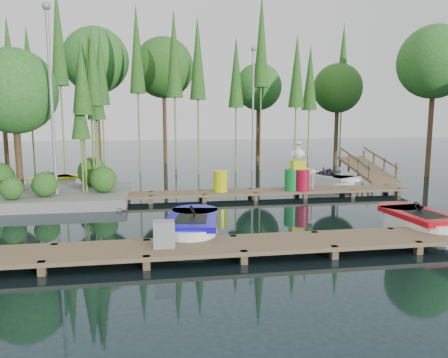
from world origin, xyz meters
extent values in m
plane|color=#1A2C31|center=(0.00, 0.00, 0.00)|extent=(90.00, 90.00, 0.00)
cube|color=brown|center=(0.00, -4.50, 0.25)|extent=(18.00, 1.50, 0.10)
cube|color=brown|center=(-4.30, -5.13, 0.05)|extent=(0.16, 0.16, 0.50)
cube|color=brown|center=(-4.30, -3.87, 0.05)|extent=(0.16, 0.16, 0.50)
cube|color=brown|center=(-2.15, -5.13, 0.05)|extent=(0.16, 0.16, 0.50)
cube|color=brown|center=(-2.15, -3.87, 0.05)|extent=(0.16, 0.16, 0.50)
cube|color=brown|center=(0.00, -5.13, 0.05)|extent=(0.16, 0.16, 0.50)
cube|color=brown|center=(0.00, -3.87, 0.05)|extent=(0.16, 0.16, 0.50)
cube|color=brown|center=(2.15, -5.13, 0.05)|extent=(0.16, 0.16, 0.50)
cube|color=brown|center=(2.15, -3.87, 0.05)|extent=(0.16, 0.16, 0.50)
cube|color=brown|center=(4.30, -5.13, 0.05)|extent=(0.16, 0.16, 0.50)
cube|color=brown|center=(4.30, -3.87, 0.05)|extent=(0.16, 0.16, 0.50)
cube|color=brown|center=(1.00, 2.50, 0.25)|extent=(15.00, 1.20, 0.10)
cube|color=brown|center=(-6.10, 2.02, 0.05)|extent=(0.16, 0.16, 0.50)
cube|color=brown|center=(-6.10, 2.98, 0.05)|extent=(0.16, 0.16, 0.50)
cube|color=brown|center=(-4.07, 2.02, 0.05)|extent=(0.16, 0.16, 0.50)
cube|color=brown|center=(-4.07, 2.98, 0.05)|extent=(0.16, 0.16, 0.50)
cube|color=brown|center=(-2.04, 2.02, 0.05)|extent=(0.16, 0.16, 0.50)
cube|color=brown|center=(-2.04, 2.98, 0.05)|extent=(0.16, 0.16, 0.50)
cube|color=brown|center=(-0.01, 2.02, 0.05)|extent=(0.16, 0.16, 0.50)
cube|color=brown|center=(-0.01, 2.98, 0.05)|extent=(0.16, 0.16, 0.50)
cube|color=brown|center=(2.01, 2.02, 0.05)|extent=(0.16, 0.16, 0.50)
cube|color=brown|center=(2.01, 2.98, 0.05)|extent=(0.16, 0.16, 0.50)
cube|color=brown|center=(4.04, 2.02, 0.05)|extent=(0.16, 0.16, 0.50)
cube|color=brown|center=(4.04, 2.98, 0.05)|extent=(0.16, 0.16, 0.50)
cube|color=brown|center=(6.07, 2.02, 0.05)|extent=(0.16, 0.16, 0.50)
cube|color=brown|center=(6.07, 2.98, 0.05)|extent=(0.16, 0.16, 0.50)
cube|color=brown|center=(8.10, 2.02, 0.05)|extent=(0.16, 0.16, 0.50)
cube|color=brown|center=(8.10, 2.98, 0.05)|extent=(0.16, 0.16, 0.50)
cube|color=slate|center=(-6.00, 3.00, 0.18)|extent=(6.20, 4.20, 0.42)
sphere|color=#2E6520|center=(-7.80, 3.60, 0.94)|extent=(1.10, 1.10, 1.10)
sphere|color=#2E6520|center=(-5.80, 2.00, 0.84)|extent=(0.90, 0.90, 0.90)
sphere|color=#2E6520|center=(-4.40, 4.20, 0.99)|extent=(1.20, 1.20, 1.20)
sphere|color=#2E6520|center=(-6.80, 1.60, 0.79)|extent=(0.80, 0.80, 0.80)
sphere|color=#2E6520|center=(-3.80, 2.60, 0.89)|extent=(1.00, 1.00, 1.00)
cylinder|color=#49331F|center=(-7.00, 3.40, 2.00)|extent=(0.24, 0.24, 3.60)
sphere|color=#317529|center=(-7.00, 3.40, 4.20)|extent=(3.20, 3.20, 3.20)
cylinder|color=olive|center=(-4.25, 3.56, 2.97)|extent=(0.07, 0.07, 5.93)
cone|color=#2E6520|center=(-4.25, 3.56, 5.04)|extent=(0.70, 0.70, 2.97)
cylinder|color=olive|center=(-4.57, 3.40, 2.83)|extent=(0.07, 0.07, 5.66)
cone|color=#2E6520|center=(-4.57, 3.40, 4.81)|extent=(0.70, 0.70, 2.83)
cylinder|color=olive|center=(-4.07, 3.59, 2.61)|extent=(0.07, 0.07, 5.22)
cone|color=#2E6520|center=(-4.07, 3.59, 4.44)|extent=(0.70, 0.70, 2.61)
cylinder|color=olive|center=(-4.44, 2.78, 2.76)|extent=(0.07, 0.07, 5.53)
cone|color=#2E6520|center=(-4.44, 2.78, 4.70)|extent=(0.70, 0.70, 2.76)
cylinder|color=olive|center=(-4.59, 2.90, 2.01)|extent=(0.07, 0.07, 4.01)
cone|color=#2E6520|center=(-4.59, 2.90, 3.41)|extent=(0.70, 0.70, 2.01)
cylinder|color=olive|center=(-4.13, 3.45, 3.05)|extent=(0.07, 0.07, 6.11)
cone|color=#2E6520|center=(-4.13, 3.45, 5.19)|extent=(0.70, 0.70, 3.05)
cylinder|color=#49331F|center=(12.74, 6.90, 3.03)|extent=(0.26, 0.26, 6.06)
sphere|color=#317529|center=(12.74, 6.90, 6.06)|extent=(3.81, 3.81, 3.81)
cylinder|color=#49331F|center=(9.99, 12.65, 2.51)|extent=(0.26, 0.26, 5.02)
sphere|color=#2E6520|center=(9.99, 12.65, 5.02)|extent=(3.16, 3.16, 3.16)
cylinder|color=#49331F|center=(5.74, 16.70, 2.65)|extent=(0.26, 0.26, 5.31)
sphere|color=#317529|center=(5.74, 16.70, 5.31)|extent=(3.34, 3.34, 3.34)
cylinder|color=#49331F|center=(-1.00, 16.03, 3.23)|extent=(0.26, 0.26, 6.46)
sphere|color=#2E6520|center=(-1.00, 16.03, 6.46)|extent=(4.06, 4.06, 4.06)
cylinder|color=#49331F|center=(-5.41, 16.00, 3.43)|extent=(0.26, 0.26, 6.85)
sphere|color=#317529|center=(-5.41, 16.00, 6.85)|extent=(4.31, 4.31, 4.31)
cylinder|color=#49331F|center=(-10.59, 13.75, 2.74)|extent=(0.26, 0.26, 5.48)
sphere|color=#2E6520|center=(-10.59, 13.75, 5.48)|extent=(3.45, 3.45, 3.45)
cylinder|color=olive|center=(-9.73, 12.48, 4.18)|extent=(0.09, 0.09, 8.36)
cone|color=#2E6520|center=(-9.73, 12.48, 6.52)|extent=(0.90, 0.90, 4.60)
cylinder|color=olive|center=(-8.16, 10.23, 3.74)|extent=(0.09, 0.09, 7.48)
cone|color=#2E6520|center=(-8.16, 10.23, 5.83)|extent=(0.90, 0.90, 4.11)
cylinder|color=olive|center=(-6.71, 10.82, 4.83)|extent=(0.09, 0.09, 9.66)
cone|color=#2E6520|center=(-6.71, 10.82, 7.54)|extent=(0.90, 0.90, 5.31)
cylinder|color=olive|center=(-4.68, 11.83, 3.85)|extent=(0.09, 0.09, 7.69)
cone|color=#2E6520|center=(-4.68, 11.83, 6.00)|extent=(0.90, 0.90, 4.23)
cylinder|color=olive|center=(-2.63, 11.48, 4.49)|extent=(0.09, 0.09, 8.99)
cone|color=#2E6520|center=(-2.63, 11.48, 7.01)|extent=(0.90, 0.90, 4.94)
cylinder|color=olive|center=(-0.63, 9.87, 4.22)|extent=(0.09, 0.09, 8.44)
cone|color=#2E6520|center=(-0.63, 9.87, 6.58)|extent=(0.90, 0.90, 4.64)
cylinder|color=olive|center=(0.65, 10.00, 4.11)|extent=(0.09, 0.09, 8.22)
cone|color=#2E6520|center=(0.65, 10.00, 6.41)|extent=(0.90, 0.90, 4.52)
cylinder|color=olive|center=(2.96, 10.87, 3.70)|extent=(0.09, 0.09, 7.41)
cone|color=#2E6520|center=(2.96, 10.87, 5.78)|extent=(0.90, 0.90, 4.07)
cylinder|color=olive|center=(4.49, 11.10, 4.89)|extent=(0.09, 0.09, 9.77)
cone|color=#2E6520|center=(4.49, 11.10, 7.62)|extent=(0.90, 0.90, 5.38)
cylinder|color=olive|center=(6.24, 9.83, 3.70)|extent=(0.09, 0.09, 7.40)
cone|color=#2E6520|center=(6.24, 9.83, 5.77)|extent=(0.90, 0.90, 4.07)
cylinder|color=olive|center=(7.63, 11.42, 3.57)|extent=(0.09, 0.09, 7.14)
cone|color=#2E6520|center=(7.63, 11.42, 5.57)|extent=(0.90, 0.90, 3.93)
cylinder|color=olive|center=(10.17, 12.43, 4.31)|extent=(0.09, 0.09, 8.61)
cone|color=#2E6520|center=(10.17, 12.43, 6.72)|extent=(0.90, 0.90, 4.74)
cylinder|color=gray|center=(-5.50, 2.50, 3.50)|extent=(0.12, 0.12, 7.00)
sphere|color=gray|center=(-5.50, 2.50, 7.10)|extent=(0.30, 0.30, 0.30)
cylinder|color=gray|center=(4.00, 11.00, 3.50)|extent=(0.12, 0.12, 7.00)
sphere|color=gray|center=(4.00, 11.00, 7.10)|extent=(0.30, 0.30, 0.30)
cube|color=brown|center=(9.00, 6.50, 0.55)|extent=(1.50, 3.94, 0.95)
cube|color=brown|center=(8.30, 4.90, 0.59)|extent=(0.08, 0.08, 0.90)
cube|color=brown|center=(8.30, 6.00, 0.70)|extent=(0.08, 0.08, 0.90)
cube|color=brown|center=(8.30, 7.10, 0.81)|extent=(0.08, 0.08, 0.90)
cube|color=brown|center=(8.30, 8.20, 0.92)|extent=(0.08, 0.08, 0.90)
cube|color=brown|center=(8.30, 6.50, 1.15)|extent=(0.06, 3.54, 0.83)
cube|color=brown|center=(9.70, 4.90, 0.59)|extent=(0.08, 0.08, 0.90)
cube|color=brown|center=(9.70, 6.00, 0.70)|extent=(0.08, 0.08, 0.90)
cube|color=brown|center=(9.70, 7.10, 0.81)|extent=(0.08, 0.08, 0.90)
cube|color=brown|center=(9.70, 8.20, 0.92)|extent=(0.08, 0.08, 0.90)
cube|color=brown|center=(9.70, 6.50, 1.15)|extent=(0.06, 3.54, 0.83)
cube|color=white|center=(-0.95, -2.99, 0.22)|extent=(1.52, 1.53, 0.60)
cylinder|color=white|center=(-0.84, -2.34, 0.22)|extent=(1.52, 1.52, 0.60)
cylinder|color=white|center=(-1.07, -3.64, 0.22)|extent=(1.52, 1.52, 0.60)
cube|color=#1207BC|center=(-0.95, -2.99, 0.55)|extent=(1.72, 2.48, 0.15)
cylinder|color=#1207BC|center=(-0.78, -2.04, 0.55)|extent=(1.55, 1.55, 0.15)
cube|color=black|center=(-0.99, -3.20, 0.59)|extent=(0.99, 1.21, 0.07)
torus|color=black|center=(-0.92, -2.83, 0.76)|extent=(0.21, 0.33, 0.29)
cube|color=white|center=(5.45, -3.47, 0.21)|extent=(1.37, 1.38, 0.58)
cylinder|color=white|center=(5.40, -2.83, 0.21)|extent=(1.36, 1.36, 0.58)
cylinder|color=white|center=(5.49, -4.11, 0.21)|extent=(1.36, 1.36, 0.58)
cube|color=#AF0812|center=(5.45, -3.47, 0.53)|extent=(1.46, 2.31, 0.15)
cylinder|color=#AF0812|center=(5.38, -2.54, 0.53)|extent=(1.39, 1.39, 0.15)
cube|color=black|center=(5.46, -3.68, 0.58)|extent=(0.87, 1.11, 0.06)
torus|color=black|center=(5.43, -3.31, 0.74)|extent=(0.18, 0.30, 0.28)
cube|color=white|center=(-6.47, 6.30, 0.18)|extent=(1.52, 1.52, 0.50)
cylinder|color=white|center=(-6.03, 6.62, 0.18)|extent=(1.51, 1.51, 0.50)
cylinder|color=white|center=(-6.91, 5.98, 0.18)|extent=(1.51, 1.51, 0.50)
cube|color=#C6D00A|center=(-6.47, 6.30, 0.45)|extent=(2.17, 2.01, 0.13)
cylinder|color=#C6D00A|center=(-5.84, 6.77, 0.45)|extent=(1.54, 1.54, 0.13)
cube|color=black|center=(-6.62, 6.19, 0.49)|extent=(1.12, 1.07, 0.05)
torus|color=black|center=(-6.36, 6.38, 0.63)|extent=(0.28, 0.26, 0.24)
imported|color=#1E1E2D|center=(-6.65, 6.17, 0.71)|extent=(0.49, 0.47, 0.88)
cube|color=white|center=(6.14, 4.48, 0.20)|extent=(1.66, 1.66, 0.55)
cylinder|color=white|center=(6.44, 3.95, 0.20)|extent=(1.65, 1.65, 0.55)
cylinder|color=white|center=(5.83, 5.00, 0.20)|extent=(1.65, 1.65, 0.55)
cube|color=white|center=(6.14, 4.48, 0.50)|extent=(2.13, 2.44, 0.14)
cylinder|color=white|center=(6.58, 3.71, 0.50)|extent=(1.69, 1.69, 0.14)
cube|color=black|center=(6.03, 4.65, 0.55)|extent=(1.15, 1.24, 0.06)
torus|color=black|center=(6.21, 4.35, 0.70)|extent=(0.27, 0.32, 0.27)
imported|color=#1E1E2D|center=(6.01, 4.69, 0.76)|extent=(0.46, 0.50, 0.91)
imported|color=#1E1E2D|center=(6.49, 4.56, 0.69)|extent=(0.35, 0.39, 0.68)
cube|color=gray|center=(-1.75, -4.50, 0.60)|extent=(0.49, 0.41, 0.60)
cylinder|color=#C6D00A|center=(0.69, 2.50, 0.72)|extent=(0.56, 0.56, 0.84)
cylinder|color=#0D782B|center=(3.56, 2.30, 0.73)|extent=(0.57, 0.57, 0.86)
cylinder|color=silver|center=(4.14, 2.59, 0.73)|extent=(0.57, 0.57, 0.86)
cylinder|color=maroon|center=(3.95, 2.11, 0.73)|extent=(0.57, 0.57, 0.86)
cube|color=#C6D00A|center=(3.85, 2.40, 1.32)|extent=(0.52, 0.52, 0.33)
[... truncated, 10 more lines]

